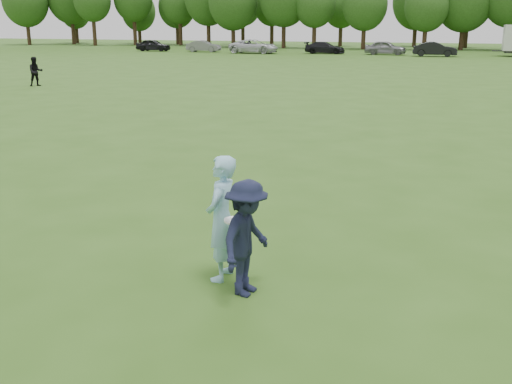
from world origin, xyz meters
TOP-DOWN VIEW (x-y plane):
  - ground at (0.00, 0.00)m, footprint 200.00×200.00m
  - thrower at (-0.91, -0.33)m, footprint 0.44×0.67m
  - defender at (-0.40, -0.71)m, footprint 0.75×1.12m
  - player_far_a at (-20.53, 21.24)m, footprint 1.00×1.01m
  - car_a at (-33.15, 60.15)m, footprint 4.24×1.83m
  - car_b at (-26.42, 60.02)m, footprint 4.13×1.76m
  - car_c at (-19.71, 58.82)m, footprint 5.67×2.78m
  - car_d at (-11.88, 60.67)m, footprint 4.58×1.95m
  - car_e at (-5.09, 60.49)m, footprint 4.55×2.02m
  - car_f at (0.14, 58.82)m, footprint 4.57×1.82m
  - disc_in_play at (-0.64, -0.55)m, footprint 0.33×0.33m

SIDE VIEW (x-z plane):
  - ground at x=0.00m, z-range 0.00..0.00m
  - car_d at x=-11.88m, z-range 0.00..1.32m
  - car_b at x=-26.42m, z-range 0.00..1.33m
  - car_a at x=-33.15m, z-range 0.00..1.42m
  - car_f at x=0.14m, z-range 0.00..1.48m
  - car_e at x=-5.09m, z-range 0.00..1.52m
  - car_c at x=-19.71m, z-range 0.00..1.55m
  - defender at x=-0.40m, z-range 0.00..1.61m
  - player_far_a at x=-20.53m, z-range 0.00..1.64m
  - thrower at x=-0.91m, z-range 0.00..1.82m
  - disc_in_play at x=-0.64m, z-range 0.94..1.01m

